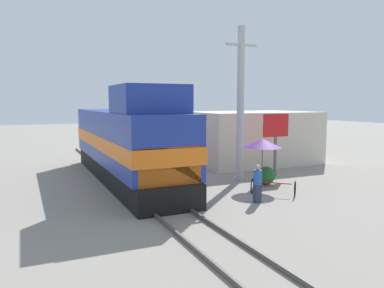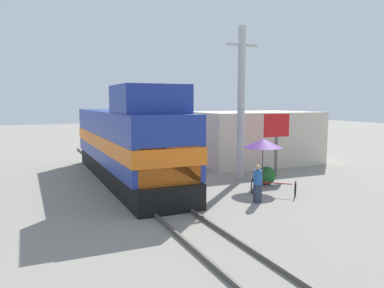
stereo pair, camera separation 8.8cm
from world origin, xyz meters
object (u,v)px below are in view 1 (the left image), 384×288
(bicycle, at_px, (273,187))
(utility_pole, at_px, (241,103))
(vendor_umbrella, at_px, (263,143))
(person_bystander, at_px, (258,182))
(locomotive, at_px, (127,143))
(billboard_sign, at_px, (276,130))

(bicycle, bearing_deg, utility_pole, -142.52)
(vendor_umbrella, xyz_separation_m, person_bystander, (-1.79, -2.23, -1.32))
(locomotive, xyz_separation_m, bicycle, (5.20, -5.61, -1.66))
(locomotive, distance_m, billboard_sign, 8.21)
(utility_pole, height_order, billboard_sign, utility_pole)
(vendor_umbrella, distance_m, bicycle, 2.38)
(vendor_umbrella, xyz_separation_m, billboard_sign, (2.29, 2.02, 0.42))
(vendor_umbrella, height_order, billboard_sign, billboard_sign)
(billboard_sign, bearing_deg, locomotive, 165.00)
(locomotive, relative_size, billboard_sign, 3.97)
(billboard_sign, bearing_deg, bicycle, -127.82)
(vendor_umbrella, xyz_separation_m, bicycle, (-0.41, -1.47, -1.82))
(person_bystander, height_order, bicycle, person_bystander)
(locomotive, height_order, bicycle, locomotive)
(locomotive, distance_m, vendor_umbrella, 6.97)
(locomotive, height_order, vendor_umbrella, locomotive)
(person_bystander, bearing_deg, utility_pole, 67.74)
(locomotive, relative_size, utility_pole, 1.74)
(utility_pole, xyz_separation_m, bicycle, (-0.33, -3.40, -3.74))
(locomotive, height_order, person_bystander, locomotive)
(utility_pole, bearing_deg, bicycle, -95.49)
(vendor_umbrella, distance_m, billboard_sign, 3.08)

